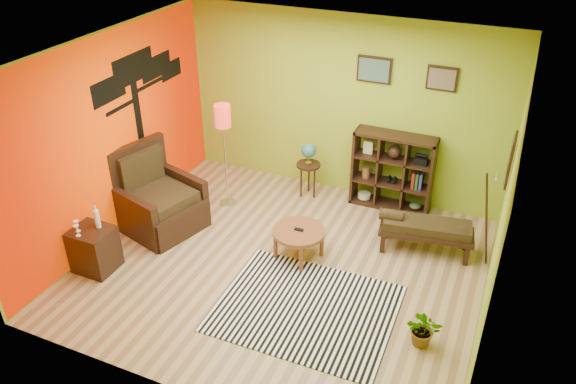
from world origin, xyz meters
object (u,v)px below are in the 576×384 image
at_px(armchair, 158,204).
at_px(side_cabinet, 94,249).
at_px(coffee_table, 299,234).
at_px(globe_table, 309,156).
at_px(bench, 424,228).
at_px(floor_lamp, 223,125).
at_px(cube_shelf, 393,172).
at_px(potted_plant, 423,332).

relative_size(armchair, side_cabinet, 1.34).
xyz_separation_m(coffee_table, armchair, (-2.14, -0.10, -0.00)).
xyz_separation_m(globe_table, bench, (1.97, -0.75, -0.32)).
xyz_separation_m(coffee_table, floor_lamp, (-1.53, 0.83, 0.95)).
relative_size(floor_lamp, cube_shelf, 1.36).
distance_m(cube_shelf, bench, 1.19).
xyz_separation_m(cube_shelf, potted_plant, (1.05, -2.67, -0.44)).
xyz_separation_m(armchair, globe_table, (1.65, 1.65, 0.32)).
height_order(side_cabinet, bench, side_cabinet).
distance_m(coffee_table, globe_table, 1.66).
relative_size(coffee_table, potted_plant, 1.65).
distance_m(armchair, globe_table, 2.36).
bearing_deg(floor_lamp, armchair, -123.22).
bearing_deg(armchair, side_cabinet, -98.51).
distance_m(side_cabinet, potted_plant, 4.19).
xyz_separation_m(side_cabinet, potted_plant, (4.17, 0.36, -0.14)).
bearing_deg(coffee_table, cube_shelf, 65.46).
bearing_deg(armchair, globe_table, 44.99).
bearing_deg(cube_shelf, coffee_table, -114.54).
xyz_separation_m(bench, potted_plant, (0.37, -1.72, -0.20)).
relative_size(armchair, floor_lamp, 0.75).
distance_m(coffee_table, armchair, 2.14).
xyz_separation_m(armchair, potted_plant, (3.99, -0.82, -0.20)).
relative_size(armchair, bench, 0.95).
bearing_deg(cube_shelf, armchair, -147.83).
bearing_deg(cube_shelf, side_cabinet, -135.87).
height_order(side_cabinet, globe_table, side_cabinet).
distance_m(bench, potted_plant, 1.77).
height_order(coffee_table, bench, bench).
bearing_deg(globe_table, potted_plant, -46.57).
xyz_separation_m(side_cabinet, globe_table, (1.83, 2.83, 0.38)).
height_order(floor_lamp, bench, floor_lamp).
height_order(globe_table, bench, globe_table).
xyz_separation_m(armchair, cube_shelf, (2.94, 1.85, 0.23)).
bearing_deg(cube_shelf, bench, -54.30).
distance_m(floor_lamp, bench, 3.16).
height_order(floor_lamp, potted_plant, floor_lamp).
relative_size(cube_shelf, bench, 0.93).
height_order(armchair, side_cabinet, armchair).
distance_m(globe_table, cube_shelf, 1.30).
bearing_deg(potted_plant, globe_table, 133.43).
bearing_deg(floor_lamp, coffee_table, -28.36).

